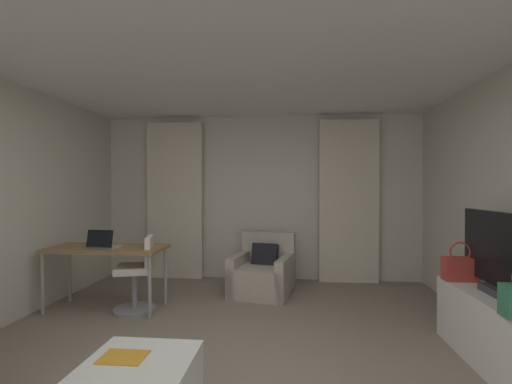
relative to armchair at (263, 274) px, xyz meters
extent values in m
plane|color=gray|center=(-0.11, -2.21, -0.27)|extent=(12.00, 12.00, 0.00)
cube|color=beige|center=(-0.11, 0.82, 1.03)|extent=(5.12, 0.06, 2.60)
cube|color=white|center=(-0.11, -2.21, 2.36)|extent=(5.12, 6.12, 0.06)
cube|color=beige|center=(-1.48, 0.69, 0.98)|extent=(0.90, 0.06, 2.50)
cube|color=beige|center=(1.27, 0.69, 0.98)|extent=(0.90, 0.06, 2.50)
cube|color=#B2A899|center=(-0.01, -0.04, -0.07)|extent=(0.92, 0.94, 0.39)
cube|color=#B2A899|center=(0.06, 0.28, 0.33)|extent=(0.78, 0.29, 0.42)
cube|color=#B2A899|center=(0.31, -0.11, 0.00)|extent=(0.28, 0.81, 0.53)
cube|color=#B2A899|center=(-0.33, 0.03, 0.00)|extent=(0.28, 0.81, 0.53)
cube|color=black|center=(0.02, 0.08, 0.22)|extent=(0.39, 0.27, 0.37)
cube|color=olive|center=(-1.81, -0.82, 0.46)|extent=(1.36, 0.60, 0.04)
cylinder|color=#99999E|center=(-2.44, -0.57, 0.09)|extent=(0.04, 0.04, 0.71)
cylinder|color=#99999E|center=(-1.18, -0.57, 0.09)|extent=(0.04, 0.04, 0.71)
cylinder|color=#99999E|center=(-2.44, -1.07, 0.09)|extent=(0.04, 0.04, 0.71)
cylinder|color=#99999E|center=(-1.18, -1.07, 0.09)|extent=(0.04, 0.04, 0.71)
cylinder|color=gray|center=(-1.46, -0.85, -0.04)|extent=(0.06, 0.06, 0.46)
cylinder|color=gray|center=(-1.46, -0.85, -0.25)|extent=(0.48, 0.48, 0.04)
cube|color=silver|center=(-1.46, -0.85, 0.23)|extent=(0.49, 0.49, 0.08)
cube|color=silver|center=(-1.29, -0.81, 0.44)|extent=(0.15, 0.36, 0.34)
cube|color=#ADADB2|center=(-1.81, -0.85, 0.49)|extent=(0.34, 0.25, 0.02)
cube|color=black|center=(-1.82, -0.96, 0.60)|extent=(0.32, 0.08, 0.20)
cube|color=orange|center=(-0.68, -2.71, 0.12)|extent=(0.28, 0.20, 0.01)
cube|color=white|center=(2.09, -1.81, 0.02)|extent=(0.52, 1.28, 0.58)
cube|color=#333338|center=(2.09, -1.79, 0.34)|extent=(0.20, 0.36, 0.06)
cube|color=black|center=(2.09, -1.79, 0.68)|extent=(0.04, 1.15, 0.62)
cube|color=#B73833|center=(1.97, -1.33, 0.42)|extent=(0.30, 0.14, 0.22)
torus|color=#B73833|center=(1.97, -1.33, 0.58)|extent=(0.20, 0.02, 0.20)
camera|label=1|loc=(0.36, -4.83, 1.19)|focal=24.73mm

